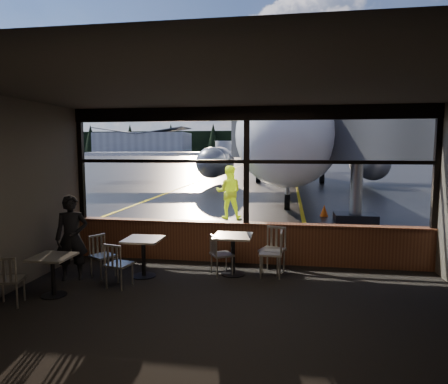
% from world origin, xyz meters
% --- Properties ---
extents(ground_plane, '(520.00, 520.00, 0.00)m').
position_xyz_m(ground_plane, '(0.00, 120.00, 0.00)').
color(ground_plane, black).
rests_on(ground_plane, ground).
extents(carpet_floor, '(8.00, 6.00, 0.01)m').
position_xyz_m(carpet_floor, '(0.00, -3.00, 0.01)').
color(carpet_floor, black).
rests_on(carpet_floor, ground).
extents(ceiling, '(8.00, 6.00, 0.04)m').
position_xyz_m(ceiling, '(0.00, -3.00, 3.50)').
color(ceiling, '#38332D').
rests_on(ceiling, ground).
extents(wall_back, '(8.00, 0.04, 3.50)m').
position_xyz_m(wall_back, '(0.00, -6.00, 1.75)').
color(wall_back, '#4D473E').
rests_on(wall_back, ground).
extents(window_sill, '(8.00, 0.28, 0.90)m').
position_xyz_m(window_sill, '(0.00, 0.00, 0.45)').
color(window_sill, '#5A2E1B').
rests_on(window_sill, ground).
extents(window_header, '(8.00, 0.18, 0.30)m').
position_xyz_m(window_header, '(0.00, 0.00, 3.35)').
color(window_header, black).
rests_on(window_header, ground).
extents(mullion_left, '(0.12, 0.12, 2.60)m').
position_xyz_m(mullion_left, '(-3.95, 0.00, 2.20)').
color(mullion_left, black).
rests_on(mullion_left, ground).
extents(mullion_centre, '(0.12, 0.12, 2.60)m').
position_xyz_m(mullion_centre, '(0.00, 0.00, 2.20)').
color(mullion_centre, black).
rests_on(mullion_centre, ground).
extents(mullion_right, '(0.12, 0.12, 2.60)m').
position_xyz_m(mullion_right, '(3.95, 0.00, 2.20)').
color(mullion_right, black).
rests_on(mullion_right, ground).
extents(window_transom, '(8.00, 0.10, 0.08)m').
position_xyz_m(window_transom, '(0.00, 0.00, 2.30)').
color(window_transom, black).
rests_on(window_transom, ground).
extents(airliner, '(31.16, 37.24, 11.28)m').
position_xyz_m(airliner, '(1.03, 20.50, 5.64)').
color(airliner, white).
rests_on(airliner, ground_plane).
extents(jet_bridge, '(8.62, 10.53, 4.60)m').
position_xyz_m(jet_bridge, '(3.60, 5.50, 2.30)').
color(jet_bridge, '#272729').
rests_on(jet_bridge, ground_plane).
extents(cafe_table_near, '(0.76, 0.76, 0.84)m').
position_xyz_m(cafe_table_near, '(-0.17, -0.93, 0.42)').
color(cafe_table_near, gray).
rests_on(cafe_table_near, carpet_floor).
extents(cafe_table_mid, '(0.72, 0.72, 0.79)m').
position_xyz_m(cafe_table_mid, '(-1.94, -1.34, 0.40)').
color(cafe_table_mid, '#AAA49D').
rests_on(cafe_table_mid, carpet_floor).
extents(cafe_table_left, '(0.66, 0.66, 0.73)m').
position_xyz_m(cafe_table_left, '(-3.13, -2.60, 0.36)').
color(cafe_table_left, gray).
rests_on(cafe_table_left, carpet_floor).
extents(chair_near_e, '(0.53, 0.53, 0.95)m').
position_xyz_m(chair_near_e, '(0.60, -0.91, 0.48)').
color(chair_near_e, beige).
rests_on(chair_near_e, carpet_floor).
extents(chair_near_w, '(0.64, 0.64, 0.85)m').
position_xyz_m(chair_near_w, '(-0.39, -0.98, 0.43)').
color(chair_near_w, beige).
rests_on(chair_near_w, carpet_floor).
extents(chair_near_n, '(0.68, 0.68, 0.97)m').
position_xyz_m(chair_near_n, '(0.62, -0.69, 0.48)').
color(chair_near_n, '#B9B3A7').
rests_on(chair_near_n, carpet_floor).
extents(chair_mid_s, '(0.57, 0.57, 0.87)m').
position_xyz_m(chair_mid_s, '(-2.16, -2.00, 0.43)').
color(chair_mid_s, beige).
rests_on(chair_mid_s, carpet_floor).
extents(chair_mid_w, '(0.64, 0.64, 0.86)m').
position_xyz_m(chair_mid_w, '(-2.74, -1.48, 0.43)').
color(chair_mid_w, '#B2AEA1').
rests_on(chair_mid_w, carpet_floor).
extents(chair_left_s, '(0.60, 0.60, 0.87)m').
position_xyz_m(chair_left_s, '(-3.59, -3.11, 0.44)').
color(chair_left_s, beige).
rests_on(chair_left_s, carpet_floor).
extents(passenger, '(0.73, 0.62, 1.69)m').
position_xyz_m(passenger, '(-3.26, -1.73, 0.84)').
color(passenger, black).
rests_on(passenger, carpet_floor).
extents(ground_crew, '(1.02, 0.83, 1.95)m').
position_xyz_m(ground_crew, '(-1.25, 5.73, 0.98)').
color(ground_crew, '#BFF219').
rests_on(ground_crew, ground_plane).
extents(cone_nose, '(0.32, 0.32, 0.44)m').
position_xyz_m(cone_nose, '(2.30, 6.65, 0.22)').
color(cone_nose, '#EC4207').
rests_on(cone_nose, ground_plane).
extents(hangar_left, '(45.00, 18.00, 11.00)m').
position_xyz_m(hangar_left, '(-70.00, 180.00, 5.50)').
color(hangar_left, silver).
rests_on(hangar_left, ground_plane).
extents(hangar_mid, '(38.00, 15.00, 10.00)m').
position_xyz_m(hangar_mid, '(0.00, 185.00, 5.00)').
color(hangar_mid, silver).
rests_on(hangar_mid, ground_plane).
extents(hangar_right, '(50.00, 20.00, 12.00)m').
position_xyz_m(hangar_right, '(60.00, 178.00, 6.00)').
color(hangar_right, silver).
rests_on(hangar_right, ground_plane).
extents(fuel_tank_a, '(8.00, 8.00, 6.00)m').
position_xyz_m(fuel_tank_a, '(-30.00, 182.00, 3.00)').
color(fuel_tank_a, silver).
rests_on(fuel_tank_a, ground_plane).
extents(fuel_tank_b, '(8.00, 8.00, 6.00)m').
position_xyz_m(fuel_tank_b, '(-20.00, 182.00, 3.00)').
color(fuel_tank_b, silver).
rests_on(fuel_tank_b, ground_plane).
extents(fuel_tank_c, '(8.00, 8.00, 6.00)m').
position_xyz_m(fuel_tank_c, '(-10.00, 182.00, 3.00)').
color(fuel_tank_c, silver).
rests_on(fuel_tank_c, ground_plane).
extents(treeline, '(360.00, 3.00, 12.00)m').
position_xyz_m(treeline, '(0.00, 210.00, 6.00)').
color(treeline, black).
rests_on(treeline, ground_plane).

